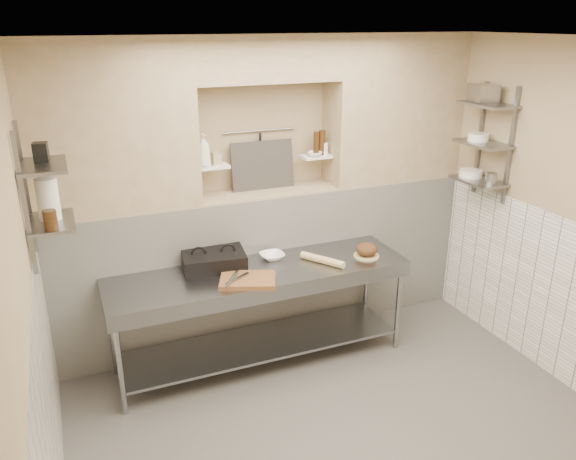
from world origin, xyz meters
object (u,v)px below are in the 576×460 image
cutting_board (248,280)px  rolling_pin (323,260)px  bread_loaf (367,249)px  bowl_alcove (315,154)px  mixing_bowl (272,256)px  panini_press (214,260)px  bottle_soap (204,151)px  jug_left (48,199)px  prep_table (261,298)px

cutting_board → rolling_pin: (0.73, 0.11, 0.01)m
cutting_board → bread_loaf: (1.16, 0.10, 0.05)m
bread_loaf → bowl_alcove: (-0.24, 0.61, 0.76)m
mixing_bowl → rolling_pin: rolling_pin is taller
panini_press → bread_loaf: size_ratio=2.98×
cutting_board → bottle_soap: bottle_soap is taller
panini_press → bread_loaf: panini_press is taller
cutting_board → jug_left: bearing=176.8°
panini_press → mixing_bowl: (0.53, -0.01, -0.05)m
jug_left → bread_loaf: bearing=0.4°
prep_table → rolling_pin: size_ratio=6.09×
mixing_bowl → rolling_pin: (0.37, -0.26, 0.01)m
panini_press → bottle_soap: bearing=89.8°
mixing_bowl → rolling_pin: 0.46m
rolling_pin → panini_press: bearing=163.4°
panini_press → bowl_alcove: bowl_alcove is taller
panini_press → rolling_pin: size_ratio=1.34×
jug_left → bowl_alcove: bearing=15.3°
bottle_soap → panini_press: bearing=-97.7°
prep_table → bottle_soap: bearing=119.8°
cutting_board → bread_loaf: 1.17m
rolling_pin → bread_loaf: size_ratio=2.23×
prep_table → jug_left: jug_left is taller
prep_table → bowl_alcove: 1.43m
panini_press → jug_left: bearing=-158.3°
cutting_board → jug_left: jug_left is taller
bottle_soap → jug_left: size_ratio=0.98×
prep_table → jug_left: (-1.56, -0.10, 1.12)m
bread_loaf → bowl_alcove: bowl_alcove is taller
bread_loaf → jug_left: (-2.55, -0.02, 0.79)m
cutting_board → rolling_pin: rolling_pin is taller
cutting_board → mixing_bowl: 0.52m
panini_press → prep_table: bearing=-23.6°
mixing_bowl → jug_left: (-1.75, -0.30, 0.83)m
bowl_alcove → prep_table: bearing=-144.5°
mixing_bowl → bowl_alcove: bowl_alcove is taller
rolling_pin → jug_left: size_ratio=1.47×
bottle_soap → jug_left: (-1.26, -0.63, -0.10)m
rolling_pin → cutting_board: bearing=-171.1°
rolling_pin → jug_left: (-2.12, -0.04, 0.83)m
prep_table → jug_left: bearing=-176.4°
bowl_alcove → jug_left: 2.39m
panini_press → cutting_board: panini_press is taller
cutting_board → bottle_soap: 1.18m
prep_table → cutting_board: bearing=-134.1°
cutting_board → jug_left: (-1.39, 0.08, 0.84)m
jug_left → bottle_soap: bearing=26.5°
bowl_alcove → bottle_soap: bearing=-179.8°
panini_press → bread_loaf: bearing=-4.6°
bread_loaf → bottle_soap: size_ratio=0.67×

